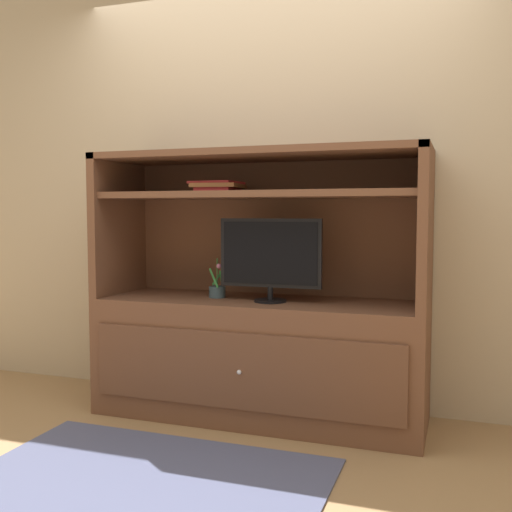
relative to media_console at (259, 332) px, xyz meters
The scene contains 7 objects.
ground_plane 0.63m from the media_console, 90.00° to the right, with size 8.00×8.00×0.00m, color #99754C.
painted_rear_wall 0.98m from the media_console, 90.00° to the left, with size 6.00×0.10×2.80m, color tan.
area_rug 1.13m from the media_console, 100.59° to the right, with size 1.55×1.09×0.01m, color #4C5170.
media_console is the anchor object (origin of this frame).
tv_monitor 0.45m from the media_console, 36.17° to the right, with size 0.57×0.18×0.46m.
potted_plant 0.34m from the media_console, behind, with size 0.10×0.10×0.23m.
magazine_stack 0.85m from the media_console, behind, with size 0.29×0.35×0.06m.
Camera 1 is at (1.08, -2.73, 1.16)m, focal length 41.65 mm.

